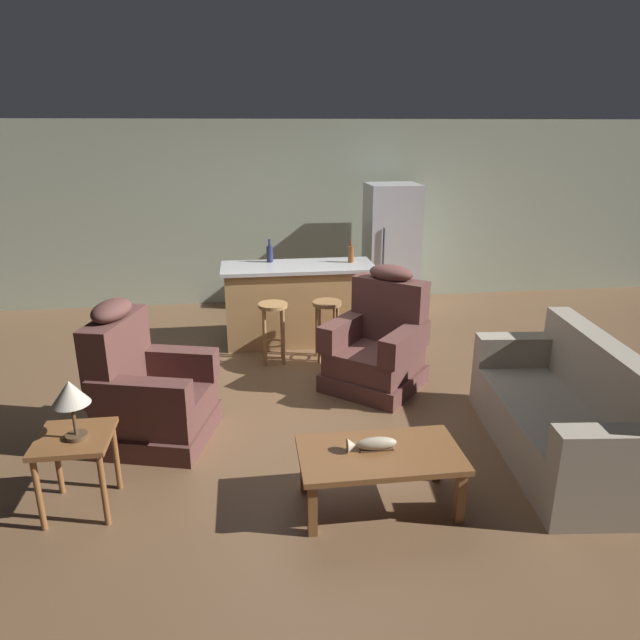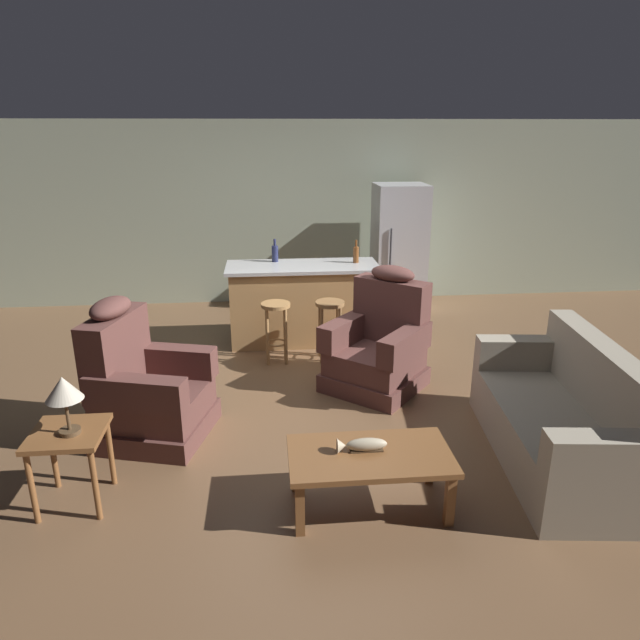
% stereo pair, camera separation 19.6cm
% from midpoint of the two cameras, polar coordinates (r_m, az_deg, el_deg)
% --- Properties ---
extents(ground_plane, '(12.00, 12.00, 0.00)m').
position_cam_midpoint_polar(ground_plane, '(5.79, -1.80, -6.76)').
color(ground_plane, brown).
extents(back_wall, '(12.00, 0.05, 2.60)m').
position_cam_midpoint_polar(back_wall, '(8.43, -4.13, 10.56)').
color(back_wall, '#9EA88E').
rests_on(back_wall, ground_plane).
extents(coffee_table, '(1.10, 0.60, 0.42)m').
position_cam_midpoint_polar(coffee_table, '(3.98, 4.57, -13.72)').
color(coffee_table, brown).
rests_on(coffee_table, ground_plane).
extents(fish_figurine, '(0.34, 0.10, 0.10)m').
position_cam_midpoint_polar(fish_figurine, '(3.94, 3.73, -12.30)').
color(fish_figurine, '#4C3823').
rests_on(fish_figurine, coffee_table).
extents(couch, '(1.04, 1.98, 0.94)m').
position_cam_midpoint_polar(couch, '(4.90, 22.38, -8.87)').
color(couch, '#9E937F').
rests_on(couch, ground_plane).
extents(recliner_near_lamp, '(1.03, 1.03, 1.20)m').
position_cam_midpoint_polar(recliner_near_lamp, '(4.97, -18.04, -6.86)').
color(recliner_near_lamp, brown).
rests_on(recliner_near_lamp, ground_plane).
extents(recliner_near_island, '(1.18, 1.18, 1.20)m').
position_cam_midpoint_polar(recliner_near_island, '(5.73, 4.91, -2.53)').
color(recliner_near_island, brown).
rests_on(recliner_near_island, ground_plane).
extents(end_table, '(0.48, 0.48, 0.56)m').
position_cam_midpoint_polar(end_table, '(4.25, -24.51, -11.67)').
color(end_table, brown).
rests_on(end_table, ground_plane).
extents(table_lamp, '(0.24, 0.24, 0.41)m').
position_cam_midpoint_polar(table_lamp, '(4.04, -24.99, -6.87)').
color(table_lamp, '#4C3823').
rests_on(table_lamp, end_table).
extents(kitchen_island, '(1.80, 0.70, 0.95)m').
position_cam_midpoint_polar(kitchen_island, '(6.88, -3.01, 1.68)').
color(kitchen_island, '#AD7F4C').
rests_on(kitchen_island, ground_plane).
extents(bar_stool_left, '(0.32, 0.32, 0.68)m').
position_cam_midpoint_polar(bar_stool_left, '(6.26, -5.60, -0.18)').
color(bar_stool_left, '#A87A47').
rests_on(bar_stool_left, ground_plane).
extents(bar_stool_right, '(0.32, 0.32, 0.68)m').
position_cam_midpoint_polar(bar_stool_right, '(6.31, -0.19, 0.05)').
color(bar_stool_right, olive).
rests_on(bar_stool_right, ground_plane).
extents(refrigerator, '(0.70, 0.69, 1.76)m').
position_cam_midpoint_polar(refrigerator, '(8.16, 6.40, 7.22)').
color(refrigerator, '#B7B7BC').
rests_on(refrigerator, ground_plane).
extents(bottle_tall_green, '(0.07, 0.07, 0.27)m').
position_cam_midpoint_polar(bottle_tall_green, '(6.87, 2.28, 6.63)').
color(bottle_tall_green, brown).
rests_on(bottle_tall_green, kitchen_island).
extents(bottle_short_amber, '(0.08, 0.08, 0.28)m').
position_cam_midpoint_polar(bottle_short_amber, '(6.91, -5.87, 6.64)').
color(bottle_short_amber, '#23284C').
rests_on(bottle_short_amber, kitchen_island).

